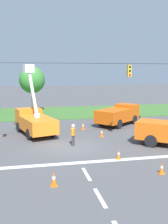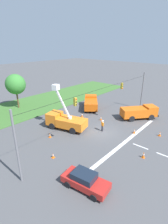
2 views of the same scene
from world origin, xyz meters
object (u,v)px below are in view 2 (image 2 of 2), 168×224
at_px(road_worker, 102,125).
at_px(traffic_cone_mid_right, 82,115).
at_px(traffic_cone_near_bucket, 134,131).
at_px(tree_centre, 15,84).
at_px(traffic_cone_foreground_right, 101,118).
at_px(utility_truck_bucket_lift, 65,120).
at_px(traffic_cone_lane_edge_a, 144,155).
at_px(utility_truck_support_far, 139,112).
at_px(traffic_cone_mid_left, 53,156).
at_px(sedan_red, 85,180).
at_px(traffic_cone_far_left, 160,134).
at_px(utility_truck_support_near, 91,103).
at_px(traffic_cone_lane_edge_b, 50,135).

height_order(road_worker, traffic_cone_mid_right, road_worker).
bearing_deg(traffic_cone_near_bucket, tree_centre, 103.46).
bearing_deg(traffic_cone_foreground_right, utility_truck_bucket_lift, 158.98).
distance_m(utility_truck_bucket_lift, traffic_cone_lane_edge_a, 12.20).
xyz_separation_m(utility_truck_support_far, traffic_cone_lane_edge_a, (-10.29, -5.31, -0.83)).
height_order(tree_centre, utility_truck_bucket_lift, tree_centre).
height_order(traffic_cone_mid_right, traffic_cone_lane_edge_a, traffic_cone_lane_edge_a).
height_order(utility_truck_bucket_lift, traffic_cone_mid_left, utility_truck_bucket_lift).
distance_m(utility_truck_bucket_lift, sedan_red, 12.22).
relative_size(traffic_cone_mid_right, traffic_cone_lane_edge_a, 0.98).
relative_size(tree_centre, traffic_cone_lane_edge_a, 8.70).
height_order(utility_truck_support_far, sedan_red, utility_truck_support_far).
relative_size(road_worker, traffic_cone_foreground_right, 2.50).
bearing_deg(road_worker, traffic_cone_near_bucket, -57.41).
bearing_deg(road_worker, utility_truck_bucket_lift, 121.66).
height_order(utility_truck_bucket_lift, traffic_cone_lane_edge_a, utility_truck_bucket_lift).
height_order(traffic_cone_near_bucket, traffic_cone_far_left, traffic_cone_far_left).
distance_m(utility_truck_support_far, traffic_cone_far_left, 6.37).
distance_m(traffic_cone_mid_left, traffic_cone_near_bucket, 12.28).
xyz_separation_m(utility_truck_support_near, sedan_red, (-16.40, -12.59, -0.41)).
bearing_deg(road_worker, traffic_cone_foreground_right, 38.84).
relative_size(sedan_red, traffic_cone_mid_right, 5.92).
distance_m(tree_centre, traffic_cone_near_bucket, 23.51).
height_order(traffic_cone_lane_edge_a, traffic_cone_far_left, traffic_cone_lane_edge_a).
bearing_deg(utility_truck_support_far, traffic_cone_mid_right, 127.44).
xyz_separation_m(sedan_red, traffic_cone_near_bucket, (12.44, 1.30, -0.47)).
relative_size(utility_truck_bucket_lift, traffic_cone_mid_right, 8.77).
bearing_deg(sedan_red, utility_truck_support_far, 10.04).
xyz_separation_m(road_worker, traffic_cone_mid_left, (-9.00, 0.42, -0.71)).
relative_size(sedan_red, road_worker, 2.55).
xyz_separation_m(traffic_cone_foreground_right, traffic_cone_mid_left, (-12.10, -2.07, -0.06)).
relative_size(utility_truck_support_far, sedan_red, 1.38).
height_order(utility_truck_support_far, traffic_cone_lane_edge_b, utility_truck_support_far).
xyz_separation_m(utility_truck_bucket_lift, utility_truck_support_far, (10.98, -6.84, -0.14)).
relative_size(traffic_cone_near_bucket, traffic_cone_lane_edge_b, 1.07).
bearing_deg(traffic_cone_lane_edge_a, tree_centre, 91.33).
distance_m(utility_truck_bucket_lift, road_worker, 5.68).
relative_size(traffic_cone_mid_right, traffic_cone_lane_edge_b, 1.22).
xyz_separation_m(road_worker, traffic_cone_far_left, (4.07, -6.95, -0.66)).
xyz_separation_m(utility_truck_bucket_lift, road_worker, (2.97, -4.82, -0.35)).
bearing_deg(tree_centre, traffic_cone_foreground_right, -69.59).
bearing_deg(utility_truck_support_near, traffic_cone_foreground_right, -124.35).
height_order(utility_truck_bucket_lift, traffic_cone_far_left, utility_truck_bucket_lift).
relative_size(sedan_red, traffic_cone_foreground_right, 6.37).
height_order(utility_truck_bucket_lift, traffic_cone_foreground_right, utility_truck_bucket_lift).
xyz_separation_m(tree_centre, road_worker, (2.88, -18.55, -3.82)).
bearing_deg(traffic_cone_foreground_right, traffic_cone_lane_edge_b, 168.62).
height_order(utility_truck_support_near, traffic_cone_mid_right, utility_truck_support_near).
bearing_deg(road_worker, utility_truck_support_far, -14.14).
distance_m(road_worker, traffic_cone_mid_left, 9.04).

